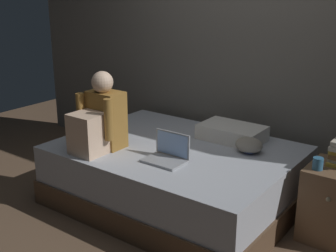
{
  "coord_description": "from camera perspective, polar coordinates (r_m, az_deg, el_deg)",
  "views": [
    {
      "loc": [
        1.86,
        -2.58,
        1.85
      ],
      "look_at": [
        -0.14,
        0.1,
        0.78
      ],
      "focal_mm": 47.21,
      "sensor_mm": 36.0,
      "label": 1
    }
  ],
  "objects": [
    {
      "name": "pillow",
      "position": [
        3.98,
        8.26,
        -0.83
      ],
      "size": [
        0.56,
        0.36,
        0.13
      ],
      "primitive_type": "cube",
      "color": "silver",
      "rests_on": "bed"
    },
    {
      "name": "wall_back",
      "position": [
        4.24,
        10.56,
        10.74
      ],
      "size": [
        5.6,
        0.1,
        2.7
      ],
      "primitive_type": "cube",
      "color": "slate",
      "rests_on": "ground_plane"
    },
    {
      "name": "ground_plane",
      "position": [
        3.68,
        0.78,
        -12.38
      ],
      "size": [
        8.0,
        8.0,
        0.0
      ],
      "primitive_type": "plane",
      "color": "brown"
    },
    {
      "name": "laptop",
      "position": [
        3.47,
        -0.06,
        -3.64
      ],
      "size": [
        0.32,
        0.23,
        0.22
      ],
      "color": "#9EA0A5",
      "rests_on": "bed"
    },
    {
      "name": "nightstand",
      "position": [
        3.58,
        20.86,
        -9.36
      ],
      "size": [
        0.44,
        0.46,
        0.57
      ],
      "color": "brown",
      "rests_on": "ground_plane"
    },
    {
      "name": "bed",
      "position": [
        3.88,
        1.0,
        -6.37
      ],
      "size": [
        2.0,
        1.5,
        0.53
      ],
      "color": "brown",
      "rests_on": "ground_plane"
    },
    {
      "name": "person_sitting",
      "position": [
        3.69,
        -8.91,
        0.69
      ],
      "size": [
        0.39,
        0.44,
        0.66
      ],
      "color": "olive",
      "rests_on": "bed"
    },
    {
      "name": "clothes_pile",
      "position": [
        3.69,
        10.4,
        -2.52
      ],
      "size": [
        0.23,
        0.2,
        0.13
      ],
      "color": "gray",
      "rests_on": "bed"
    },
    {
      "name": "mug",
      "position": [
        3.37,
        18.78,
        -4.62
      ],
      "size": [
        0.08,
        0.08,
        0.09
      ],
      "primitive_type": "cylinder",
      "color": "teal",
      "rests_on": "nightstand"
    }
  ]
}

